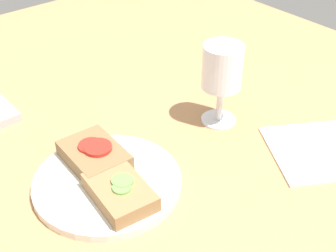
{
  "coord_description": "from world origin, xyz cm",
  "views": [
    {
      "loc": [
        -34.05,
        -52.28,
        52.2
      ],
      "look_at": [
        5.8,
        -4.76,
        8.0
      ],
      "focal_mm": 50.0,
      "sensor_mm": 36.0,
      "label": 1
    }
  ],
  "objects": [
    {
      "name": "plate",
      "position": [
        -6.95,
        -5.52,
        3.66
      ],
      "size": [
        22.72,
        22.72,
        1.32
      ],
      "primitive_type": "cylinder",
      "color": "silver",
      "rests_on": "wooden_table"
    },
    {
      "name": "wine_glass",
      "position": [
        18.56,
        -4.01,
        13.29
      ],
      "size": [
        7.06,
        7.06,
        15.12
      ],
      "color": "white",
      "rests_on": "wooden_table"
    },
    {
      "name": "napkin",
      "position": [
        24.51,
        -21.19,
        3.2
      ],
      "size": [
        20.88,
        21.05,
        0.4
      ],
      "primitive_type": "cube",
      "rotation": [
        0.0,
        0.0,
        -0.54
      ],
      "color": "white",
      "rests_on": "wooden_table"
    },
    {
      "name": "sandwich_with_cucumber",
      "position": [
        -7.76,
        -10.21,
        5.63
      ],
      "size": [
        8.37,
        11.56,
        2.9
      ],
      "color": "#937047",
      "rests_on": "plate"
    },
    {
      "name": "wooden_table",
      "position": [
        0.0,
        0.0,
        1.5
      ],
      "size": [
        140.0,
        140.0,
        3.0
      ],
      "primitive_type": "cube",
      "color": "#B27F51",
      "rests_on": "ground"
    },
    {
      "name": "sandwich_with_tomato",
      "position": [
        -6.08,
        -0.82,
        5.7
      ],
      "size": [
        8.5,
        11.36,
        3.11
      ],
      "color": "brown",
      "rests_on": "plate"
    }
  ]
}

